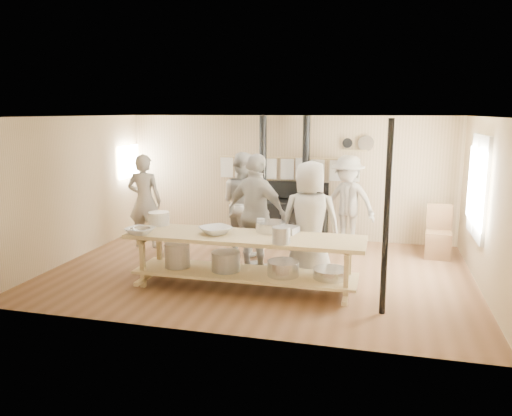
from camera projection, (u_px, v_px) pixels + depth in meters
The scene contains 24 objects.
ground at pixel (259, 271), 8.52m from camera, with size 7.00×7.00×0.00m, color brown.
room_shell at pixel (259, 177), 8.21m from camera, with size 7.00×7.00×7.00m.
window_right at pixel (479, 187), 7.96m from camera, with size 0.09×1.50×1.65m.
left_opening at pixel (129, 162), 10.95m from camera, with size 0.00×0.90×0.90m.
stove at pixel (283, 216), 10.44m from camera, with size 1.90×0.75×2.60m.
towel_rail at pixel (286, 166), 10.51m from camera, with size 3.00×0.04×0.47m.
back_wall_shelf at pixel (358, 145), 10.10m from camera, with size 0.63×0.14×0.32m.
prep_table at pixel (244, 256), 7.57m from camera, with size 3.60×0.90×0.85m.
support_post at pixel (386, 219), 6.49m from camera, with size 0.08×0.08×2.60m, color black.
cook_far_left at pixel (145, 201), 9.90m from camera, with size 0.68×0.45×1.87m, color #ADA599.
cook_left at pixel (243, 203), 9.44m from camera, with size 0.94×0.74×1.94m, color #ADA599.
cook_center at pixel (310, 221), 7.89m from camera, with size 0.95×0.62×1.94m, color #ADA599.
cook_right at pixel (257, 214), 8.29m from camera, with size 1.18×0.49×2.01m, color #ADA599.
cook_by_window at pixel (347, 202), 9.88m from camera, with size 1.19×0.69×1.85m, color #ADA599.
chair at pixel (438, 242), 9.28m from camera, with size 0.50×0.50×0.98m.
bowl_white_a at pixel (140, 231), 7.55m from camera, with size 0.41×0.41×0.10m, color white.
bowl_steel_a at pixel (140, 231), 7.55m from camera, with size 0.31×0.31×0.10m, color silver.
bowl_white_b at pixel (215, 230), 7.57m from camera, with size 0.47×0.47×0.11m, color white.
bowl_steel_b at pixel (268, 228), 7.74m from camera, with size 0.30×0.30×0.09m, color silver.
roasting_pan at pixel (283, 229), 7.68m from camera, with size 0.44×0.30×0.10m, color #B2B2B7.
mixing_bowl_large at pixel (271, 227), 7.72m from camera, with size 0.48×0.48×0.15m, color silver.
bucket_galv at pixel (281, 235), 7.01m from camera, with size 0.26×0.26×0.24m, color gray.
deep_bowl_enamel at pixel (159, 218), 8.17m from camera, with size 0.34×0.34×0.21m, color white.
pitcher at pixel (261, 225), 7.75m from camera, with size 0.12×0.12×0.20m, color white.
Camera 1 is at (1.97, -7.92, 2.68)m, focal length 35.00 mm.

